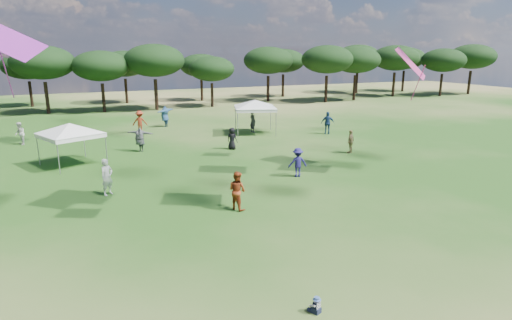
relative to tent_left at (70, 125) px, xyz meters
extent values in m
cylinder|color=black|center=(-2.32, 24.83, -0.73)|extent=(0.40, 0.40, 3.46)
ellipsoid|color=black|center=(-2.32, 24.83, 3.08)|extent=(6.73, 6.73, 3.63)
cylinder|color=black|center=(3.50, 23.65, -0.86)|extent=(0.37, 0.37, 3.21)
ellipsoid|color=black|center=(3.50, 23.65, 2.68)|extent=(6.24, 6.24, 3.36)
cylinder|color=black|center=(9.33, 23.19, -0.68)|extent=(0.41, 0.41, 3.56)
ellipsoid|color=black|center=(9.33, 23.19, 3.23)|extent=(6.91, 6.91, 3.73)
cylinder|color=black|center=(16.27, 23.53, -1.02)|extent=(0.33, 0.33, 2.88)
ellipsoid|color=black|center=(16.27, 23.53, 2.15)|extent=(5.60, 5.60, 3.02)
cylinder|color=black|center=(25.03, 25.99, -0.74)|extent=(0.39, 0.39, 3.44)
ellipsoid|color=black|center=(25.03, 25.99, 3.05)|extent=(6.69, 6.69, 3.60)
cylinder|color=black|center=(31.84, 22.07, -0.69)|extent=(0.40, 0.40, 3.53)
ellipsoid|color=black|center=(31.84, 22.07, 3.19)|extent=(6.86, 6.86, 3.70)
cylinder|color=black|center=(36.72, 22.48, -0.73)|extent=(0.40, 0.40, 3.47)
ellipsoid|color=black|center=(36.72, 22.48, 3.09)|extent=(6.74, 6.74, 3.63)
cylinder|color=black|center=(45.30, 24.47, -0.67)|extent=(0.41, 0.41, 3.57)
ellipsoid|color=black|center=(45.30, 24.47, 3.25)|extent=(6.94, 6.94, 3.74)
cylinder|color=black|center=(52.41, 22.13, -0.78)|extent=(0.38, 0.38, 3.35)
ellipsoid|color=black|center=(52.41, 22.13, 2.90)|extent=(6.51, 6.51, 3.51)
cylinder|color=black|center=(58.91, 22.63, -0.63)|extent=(0.42, 0.42, 3.66)
ellipsoid|color=black|center=(58.91, 22.63, 3.39)|extent=(7.10, 7.10, 3.83)
cylinder|color=black|center=(-4.44, 32.33, -0.90)|extent=(0.36, 0.36, 3.11)
ellipsoid|color=black|center=(-4.44, 32.33, 2.52)|extent=(6.05, 6.05, 3.26)
cylinder|color=black|center=(6.90, 31.54, -0.86)|extent=(0.37, 0.37, 3.20)
ellipsoid|color=black|center=(6.90, 31.54, 2.66)|extent=(6.21, 6.21, 3.35)
cylinder|color=black|center=(16.90, 30.36, -0.96)|extent=(0.34, 0.34, 2.99)
ellipsoid|color=black|center=(16.90, 30.36, 2.33)|extent=(5.81, 5.81, 3.13)
cylinder|color=black|center=(29.69, 30.76, -0.81)|extent=(0.38, 0.38, 3.31)
ellipsoid|color=black|center=(29.69, 30.76, 2.84)|extent=(6.43, 6.43, 3.47)
cylinder|color=black|center=(43.38, 31.14, -0.64)|extent=(0.42, 0.42, 3.64)
ellipsoid|color=black|center=(43.38, 31.14, 3.36)|extent=(7.06, 7.06, 3.81)
cylinder|color=black|center=(52.47, 30.53, -0.73)|extent=(0.40, 0.40, 3.46)
ellipsoid|color=black|center=(52.47, 30.53, 3.07)|extent=(6.72, 6.72, 3.62)
cylinder|color=gray|center=(-0.73, -1.91, -1.51)|extent=(0.06, 0.06, 1.91)
cylinder|color=gray|center=(1.91, -0.73, -1.51)|extent=(0.06, 0.06, 1.91)
cylinder|color=gray|center=(-1.91, 0.73, -1.51)|extent=(0.06, 0.06, 1.91)
cylinder|color=gray|center=(0.73, 1.91, -1.51)|extent=(0.06, 0.06, 1.91)
cube|color=white|center=(0.00, 0.00, -0.60)|extent=(4.04, 4.04, 0.25)
pyramid|color=white|center=(0.00, 0.00, 0.12)|extent=(5.69, 5.69, 0.60)
cylinder|color=gray|center=(12.31, 4.05, -1.38)|extent=(0.06, 0.06, 2.16)
cylinder|color=gray|center=(15.28, 3.15, -1.38)|extent=(0.06, 0.06, 2.16)
cylinder|color=gray|center=(13.21, 7.02, -1.38)|extent=(0.06, 0.06, 2.16)
cylinder|color=gray|center=(16.18, 6.12, -1.38)|extent=(0.06, 0.06, 2.16)
cube|color=white|center=(14.24, 5.08, -0.35)|extent=(4.08, 4.08, 0.25)
pyramid|color=white|center=(14.24, 5.08, 0.37)|extent=(6.36, 6.36, 0.60)
cube|color=#161C33|center=(5.81, -19.08, -2.38)|extent=(0.26, 0.26, 0.15)
cube|color=#161C33|center=(5.69, -18.98, -2.42)|extent=(0.14, 0.19, 0.08)
cube|color=#161C33|center=(5.82, -18.92, -2.42)|extent=(0.14, 0.19, 0.08)
cube|color=white|center=(5.81, -19.08, -2.22)|extent=(0.23, 0.20, 0.20)
cylinder|color=white|center=(5.68, -19.08, -2.22)|extent=(0.13, 0.20, 0.12)
cylinder|color=white|center=(5.90, -18.98, -2.22)|extent=(0.13, 0.20, 0.12)
sphere|color=#E0B293|center=(5.81, -19.08, -2.08)|extent=(0.14, 0.14, 0.14)
cone|color=#547DC5|center=(5.81, -19.08, -2.05)|extent=(0.23, 0.23, 0.02)
cylinder|color=#547DC5|center=(5.81, -19.08, -2.02)|extent=(0.15, 0.15, 0.06)
imported|color=beige|center=(-3.54, 7.71, -1.61)|extent=(0.82, 0.95, 1.69)
imported|color=olive|center=(17.48, -4.02, -1.66)|extent=(1.00, 0.85, 1.60)
imported|color=navy|center=(11.45, -7.60, -1.65)|extent=(1.15, 0.79, 1.63)
imported|color=#434247|center=(4.32, 2.01, -1.63)|extent=(1.93, 1.75, 1.67)
imported|color=#8F3617|center=(6.59, -11.02, -1.60)|extent=(0.96, 1.05, 1.73)
imported|color=beige|center=(1.49, -6.71, -1.56)|extent=(0.78, 0.73, 1.79)
imported|color=#2D2D32|center=(14.28, 5.66, -1.51)|extent=(0.58, 0.77, 1.90)
imported|color=navy|center=(7.93, 11.32, -1.51)|extent=(2.16, 2.05, 1.91)
imported|color=black|center=(10.42, 0.20, -1.68)|extent=(0.87, 0.90, 1.55)
imported|color=navy|center=(19.70, 2.39, -1.52)|extent=(1.20, 0.85, 1.89)
imported|color=maroon|center=(5.36, 9.17, -1.52)|extent=(1.36, 0.99, 1.89)
plane|color=#7E2185|center=(-1.81, -8.63, 4.78)|extent=(3.22, 2.81, 1.88)
plane|color=#B42D6C|center=(17.25, -9.31, 3.69)|extent=(2.76, 2.50, 1.79)
camera|label=1|loc=(0.38, -27.72, 4.37)|focal=30.00mm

